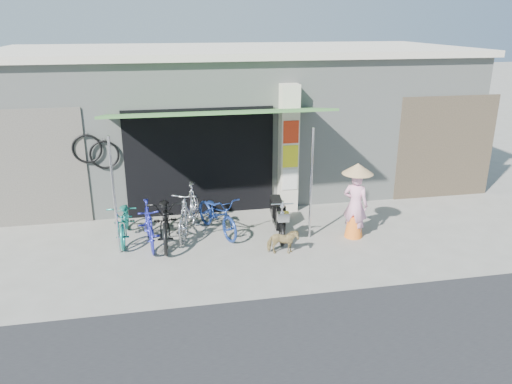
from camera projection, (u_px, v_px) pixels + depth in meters
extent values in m
plane|color=gray|center=(276.00, 256.00, 9.71)|extent=(80.00, 80.00, 0.00)
cube|color=#9DA29A|center=(235.00, 119.00, 13.86)|extent=(12.00, 5.00, 3.50)
cube|color=beige|center=(234.00, 50.00, 13.26)|extent=(12.30, 5.30, 0.16)
cube|color=black|center=(200.00, 162.00, 11.47)|extent=(3.40, 0.06, 2.50)
cube|color=black|center=(201.00, 191.00, 11.71)|extent=(3.06, 0.04, 1.10)
torus|color=black|center=(104.00, 155.00, 10.96)|extent=(0.65, 0.05, 0.65)
cylinder|color=silver|center=(103.00, 140.00, 10.87)|extent=(0.02, 0.02, 0.12)
torus|color=black|center=(87.00, 149.00, 10.85)|extent=(0.65, 0.05, 0.65)
cylinder|color=silver|center=(86.00, 134.00, 10.76)|extent=(0.02, 0.02, 0.12)
cube|color=beige|center=(288.00, 149.00, 11.64)|extent=(0.42, 0.42, 3.00)
cube|color=red|center=(291.00, 132.00, 11.29)|extent=(0.36, 0.02, 0.52)
cube|color=yellow|center=(290.00, 156.00, 11.48)|extent=(0.36, 0.02, 0.52)
cube|color=silver|center=(290.00, 179.00, 11.66)|extent=(0.36, 0.02, 0.50)
cube|color=#3B7032|center=(217.00, 113.00, 10.24)|extent=(4.60, 1.88, 0.35)
cylinder|color=silver|center=(114.00, 197.00, 9.48)|extent=(0.05, 0.05, 2.36)
cylinder|color=silver|center=(311.00, 184.00, 10.18)|extent=(0.05, 0.05, 2.36)
cube|color=brown|center=(446.00, 148.00, 12.59)|extent=(2.60, 0.06, 2.60)
cube|color=#6B665B|center=(24.00, 169.00, 10.78)|extent=(2.60, 0.06, 2.60)
imported|color=#1B7D6D|center=(125.00, 220.00, 10.35)|extent=(0.59, 1.64, 0.86)
imported|color=#22269F|center=(149.00, 225.00, 10.05)|extent=(0.58, 1.54, 0.90)
imported|color=black|center=(166.00, 218.00, 10.22)|extent=(0.73, 1.97, 1.03)
imported|color=#B3B2B7|center=(189.00, 210.00, 10.57)|extent=(1.01, 1.85, 1.07)
imported|color=navy|center=(217.00, 214.00, 10.64)|extent=(1.14, 1.75, 0.87)
imported|color=#A37656|center=(283.00, 242.00, 9.73)|extent=(0.65, 0.37, 0.52)
torus|color=black|center=(282.00, 235.00, 10.11)|extent=(0.12, 0.47, 0.46)
torus|color=black|center=(274.00, 214.00, 11.18)|extent=(0.12, 0.47, 0.46)
cube|color=black|center=(278.00, 221.00, 10.63)|extent=(0.27, 0.84, 0.09)
cube|color=black|center=(276.00, 208.00, 10.85)|extent=(0.27, 0.50, 0.30)
cube|color=black|center=(276.00, 200.00, 10.79)|extent=(0.25, 0.50, 0.08)
cube|color=black|center=(281.00, 217.00, 10.18)|extent=(0.20, 0.11, 0.49)
cylinder|color=silver|center=(282.00, 204.00, 9.92)|extent=(0.45, 0.07, 0.03)
cube|color=silver|center=(283.00, 217.00, 9.84)|extent=(0.24, 0.20, 0.17)
imported|color=#EC9FBF|center=(355.00, 205.00, 10.36)|extent=(0.62, 0.60, 1.44)
cone|color=orange|center=(354.00, 226.00, 10.52)|extent=(0.38, 0.38, 0.46)
cone|color=tan|center=(358.00, 169.00, 10.10)|extent=(0.64, 0.64, 0.22)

